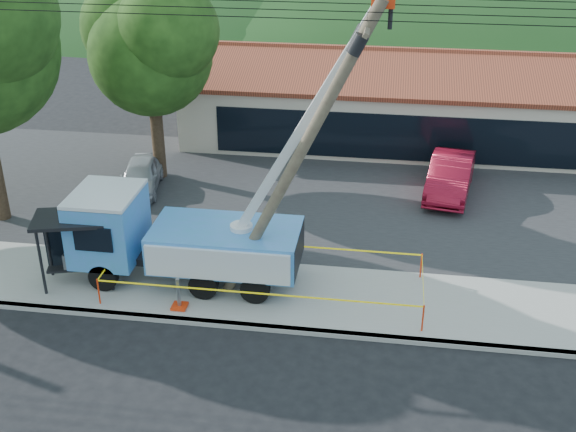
% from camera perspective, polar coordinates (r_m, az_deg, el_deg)
% --- Properties ---
extents(ground, '(120.00, 120.00, 0.00)m').
position_cam_1_polar(ground, '(21.00, -2.14, -12.33)').
color(ground, black).
rests_on(ground, ground).
extents(curb, '(60.00, 0.25, 0.15)m').
position_cam_1_polar(curb, '(22.60, -1.18, -8.87)').
color(curb, '#9C9A92').
rests_on(curb, ground).
extents(sidewalk, '(60.00, 4.00, 0.15)m').
position_cam_1_polar(sidewalk, '(24.15, -0.43, -6.28)').
color(sidewalk, '#9C9A92').
rests_on(sidewalk, ground).
extents(parking_lot, '(60.00, 12.00, 0.10)m').
position_cam_1_polar(parking_lot, '(31.12, 1.82, 1.63)').
color(parking_lot, '#28282B').
rests_on(parking_lot, ground).
extents(strip_mall, '(22.50, 8.53, 4.67)m').
position_cam_1_polar(strip_mall, '(37.75, 9.43, 8.85)').
color(strip_mall, beige).
rests_on(strip_mall, ground).
extents(tree_lot, '(6.30, 5.60, 8.94)m').
position_cam_1_polar(tree_lot, '(31.53, -10.89, 13.38)').
color(tree_lot, '#332316').
rests_on(tree_lot, ground).
extents(hill_west, '(78.40, 56.00, 28.00)m').
position_cam_1_polar(hill_west, '(74.48, -6.08, 16.31)').
color(hill_west, '#153413').
rests_on(hill_west, ground).
extents(hill_center, '(89.60, 64.00, 32.00)m').
position_cam_1_polar(hill_center, '(72.56, 14.20, 15.41)').
color(hill_center, '#153413').
rests_on(hill_center, ground).
extents(utility_truck, '(10.34, 4.12, 9.85)m').
position_cam_1_polar(utility_truck, '(24.41, -8.57, -1.46)').
color(utility_truck, black).
rests_on(utility_truck, ground).
extents(leaning_pole, '(4.96, 2.00, 9.75)m').
position_cam_1_polar(leaning_pole, '(21.59, 1.33, 5.62)').
color(leaning_pole, '#4E3F33').
rests_on(leaning_pole, ground).
extents(bus_shelter, '(2.91, 2.20, 2.50)m').
position_cam_1_polar(bus_shelter, '(24.97, -16.38, -1.24)').
color(bus_shelter, black).
rests_on(bus_shelter, ground).
extents(caution_tape, '(10.38, 3.22, 0.93)m').
position_cam_1_polar(caution_tape, '(23.94, -1.86, -4.45)').
color(caution_tape, red).
rests_on(caution_tape, ground).
extents(car_silver, '(2.24, 4.16, 1.34)m').
position_cam_1_polar(car_silver, '(32.22, -11.43, 1.90)').
color(car_silver, '#9FA1A5').
rests_on(car_silver, ground).
extents(car_red, '(2.48, 5.13, 1.62)m').
position_cam_1_polar(car_red, '(32.04, 12.54, 1.64)').
color(car_red, maroon).
rests_on(car_red, ground).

